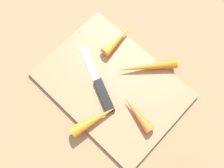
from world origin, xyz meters
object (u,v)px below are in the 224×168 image
(knife, at_px, (102,91))
(carrot_short, at_px, (118,40))
(carrot_shortest, at_px, (137,114))
(carrot_longest, at_px, (147,67))
(carrot_long, at_px, (94,120))
(cutting_board, at_px, (112,85))

(knife, height_order, carrot_short, carrot_short)
(carrot_shortest, relative_size, carrot_longest, 0.65)
(knife, xyz_separation_m, carrot_long, (-0.04, 0.07, 0.01))
(knife, height_order, carrot_long, carrot_long)
(carrot_shortest, bearing_deg, carrot_long, 61.61)
(cutting_board, relative_size, knife, 1.88)
(knife, xyz_separation_m, carrot_short, (0.07, -0.13, 0.01))
(carrot_long, bearing_deg, carrot_short, 44.70)
(cutting_board, bearing_deg, carrot_longest, -111.26)
(carrot_short, bearing_deg, carrot_longest, -93.97)
(carrot_short, bearing_deg, carrot_shortest, -124.91)
(knife, relative_size, carrot_longest, 1.25)
(cutting_board, height_order, carrot_long, carrot_long)
(carrot_longest, bearing_deg, knife, 21.32)
(carrot_long, bearing_deg, carrot_shortest, -22.24)
(cutting_board, distance_m, carrot_longest, 0.10)
(carrot_short, distance_m, carrot_longest, 0.11)
(cutting_board, distance_m, carrot_shortest, 0.10)
(cutting_board, bearing_deg, carrot_long, 109.42)
(knife, relative_size, carrot_shortest, 1.93)
(carrot_shortest, xyz_separation_m, carrot_longest, (0.06, -0.11, -0.00))
(carrot_shortest, relative_size, carrot_short, 0.94)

